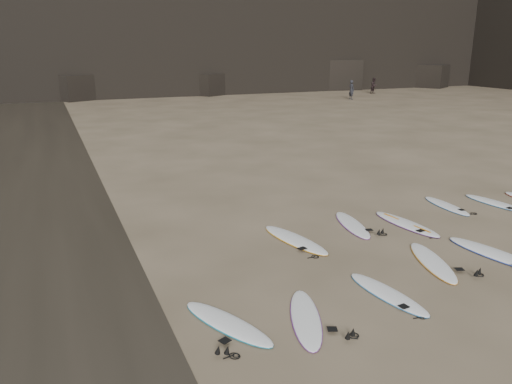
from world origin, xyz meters
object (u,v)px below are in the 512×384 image
surfboard_3 (496,254)px  surfboard_6 (352,224)px  person_a (351,90)px  surfboard_9 (496,203)px  surfboard_7 (406,224)px  person_b (374,86)px  surfboard_0 (306,318)px  surfboard_1 (388,293)px  surfboard_5 (295,239)px  surfboard_2 (433,262)px  surfboard_11 (227,323)px  surfboard_8 (446,206)px

surfboard_3 → surfboard_6: bearing=113.7°
person_a → surfboard_9: bearing=151.3°
surfboard_7 → person_b: person_b is taller
surfboard_0 → surfboard_1: same height
surfboard_6 → person_b: 44.79m
surfboard_7 → person_a: (19.09, 32.10, 0.92)m
surfboard_3 → surfboard_6: size_ratio=1.15×
surfboard_0 → person_b: person_b is taller
surfboard_5 → surfboard_9: 7.90m
surfboard_3 → surfboard_0: bearing=178.9°
surfboard_2 → surfboard_11: (-5.70, -0.71, -0.00)m
surfboard_11 → person_b: size_ratio=1.36×
surfboard_6 → surfboard_5: bearing=-156.4°
surfboard_0 → surfboard_1: bearing=27.2°
surfboard_2 → person_a: size_ratio=1.29×
surfboard_2 → surfboard_5: 3.65m
surfboard_0 → surfboard_3: bearing=29.9°
surfboard_6 → person_a: size_ratio=1.25×
surfboard_3 → surfboard_6: surfboard_3 is taller
surfboard_3 → surfboard_8: (1.81, 3.69, -0.01)m
surfboard_0 → surfboard_5: (1.71, 3.79, 0.01)m
surfboard_0 → surfboard_2: size_ratio=0.94×
surfboard_1 → surfboard_11: 3.64m
surfboard_6 → surfboard_7: size_ratio=0.93×
surfboard_0 → surfboard_11: 1.56m
person_a → surfboard_3: bearing=148.6°
surfboard_1 → surfboard_7: (3.28, 3.43, 0.00)m
surfboard_0 → surfboard_8: 9.08m
surfboard_11 → surfboard_5: bearing=22.6°
surfboard_7 → surfboard_9: size_ratio=1.08×
surfboard_9 → person_a: size_ratio=1.24×
surfboard_2 → surfboard_3: (1.84, -0.27, 0.01)m
surfboard_6 → person_b: size_ratio=1.38×
surfboard_5 → person_b: bearing=39.7°
surfboard_8 → surfboard_11: 10.22m
surfboard_1 → surfboard_9: size_ratio=0.96×
surfboard_8 → surfboard_2: bearing=-131.6°
surfboard_0 → person_a: (24.50, 35.72, 0.92)m
surfboard_11 → person_b: (31.98, 39.80, 0.83)m
surfboard_5 → surfboard_11: (-3.21, -3.37, -0.00)m
surfboard_6 → surfboard_9: 5.74m
surfboard_7 → person_b: size_ratio=1.48×
person_b → surfboard_11: bearing=-140.5°
surfboard_0 → surfboard_3: size_ratio=0.84×
surfboard_7 → person_b: bearing=49.9°
surfboard_6 → surfboard_0: bearing=-120.0°
surfboard_1 → surfboard_2: surfboard_2 is taller
surfboard_5 → person_b: person_b is taller
person_a → surfboard_5: bearing=141.0°
surfboard_1 → surfboard_8: size_ratio=1.05×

